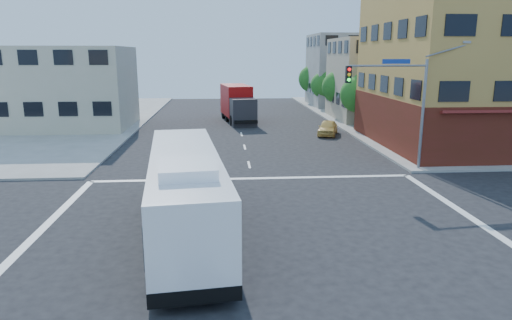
{
  "coord_description": "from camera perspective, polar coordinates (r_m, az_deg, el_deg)",
  "views": [
    {
      "loc": [
        -1.75,
        -16.83,
        7.29
      ],
      "look_at": [
        -0.2,
        3.94,
        2.44
      ],
      "focal_mm": 32.0,
      "sensor_mm": 36.0,
      "label": 1
    }
  ],
  "objects": [
    {
      "name": "box_truck",
      "position": [
        50.29,
        -2.3,
        6.96
      ],
      "size": [
        3.77,
        9.03,
        3.94
      ],
      "rotation": [
        0.0,
        0.0,
        0.15
      ],
      "color": "#26262A",
      "rests_on": "ground"
    },
    {
      "name": "ground",
      "position": [
        18.43,
        1.56,
        -10.2
      ],
      "size": [
        120.0,
        120.0,
        0.0
      ],
      "primitive_type": "plane",
      "color": "black",
      "rests_on": "ground"
    },
    {
      "name": "building_east_far",
      "position": [
        67.5,
        12.08,
        10.89
      ],
      "size": [
        12.06,
        10.06,
        10.0
      ],
      "color": "#999994",
      "rests_on": "ground"
    },
    {
      "name": "building_west",
      "position": [
        49.35,
        -22.51,
        8.31
      ],
      "size": [
        12.06,
        10.06,
        8.0
      ],
      "color": "beige",
      "rests_on": "ground"
    },
    {
      "name": "parked_car",
      "position": [
        42.55,
        8.96,
        4.01
      ],
      "size": [
        2.79,
        4.27,
        1.35
      ],
      "primitive_type": "imported",
      "rotation": [
        0.0,
        0.0,
        -0.33
      ],
      "color": "#E3BB5A",
      "rests_on": "ground"
    },
    {
      "name": "transit_bus",
      "position": [
        18.88,
        -8.79,
        -3.86
      ],
      "size": [
        4.09,
        12.85,
        3.74
      ],
      "rotation": [
        0.0,
        0.0,
        0.11
      ],
      "color": "black",
      "rests_on": "ground"
    },
    {
      "name": "building_east_near",
      "position": [
        54.23,
        16.2,
        9.66
      ],
      "size": [
        12.06,
        10.06,
        9.0
      ],
      "color": "tan",
      "rests_on": "ground"
    },
    {
      "name": "street_tree_a",
      "position": [
        46.94,
        12.81,
        8.27
      ],
      "size": [
        3.6,
        3.6,
        5.53
      ],
      "color": "#362013",
      "rests_on": "ground"
    },
    {
      "name": "street_tree_d",
      "position": [
        70.18,
        7.08,
        10.23
      ],
      "size": [
        4.0,
        4.0,
        6.03
      ],
      "color": "#362013",
      "rests_on": "ground"
    },
    {
      "name": "corner_building_ne",
      "position": [
        41.49,
        27.77,
        9.7
      ],
      "size": [
        18.1,
        15.44,
        14.0
      ],
      "color": "#B58B41",
      "rests_on": "ground"
    },
    {
      "name": "street_tree_c",
      "position": [
        62.39,
        8.51,
        9.45
      ],
      "size": [
        3.4,
        3.4,
        5.29
      ],
      "color": "#362013",
      "rests_on": "ground"
    },
    {
      "name": "signal_mast_ne",
      "position": [
        29.6,
        17.39,
        8.05
      ],
      "size": [
        7.91,
        1.13,
        8.07
      ],
      "color": "gray",
      "rests_on": "ground"
    },
    {
      "name": "street_tree_b",
      "position": [
        54.61,
        10.37,
        9.19
      ],
      "size": [
        3.8,
        3.8,
        5.79
      ],
      "color": "#362013",
      "rests_on": "ground"
    }
  ]
}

